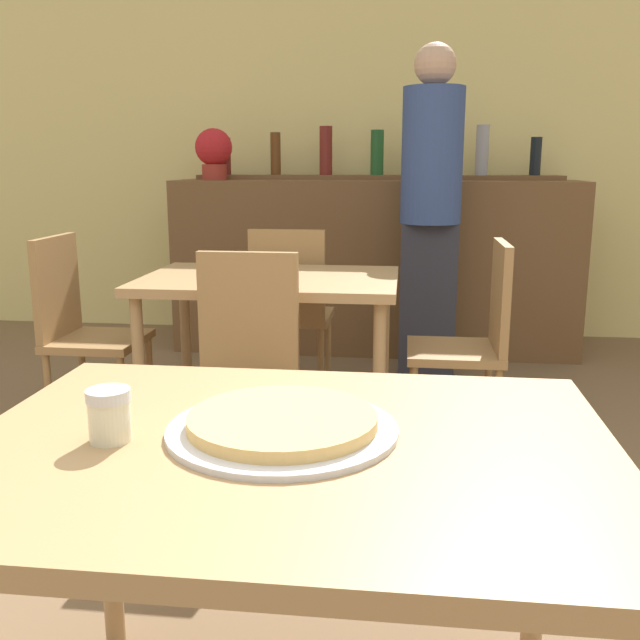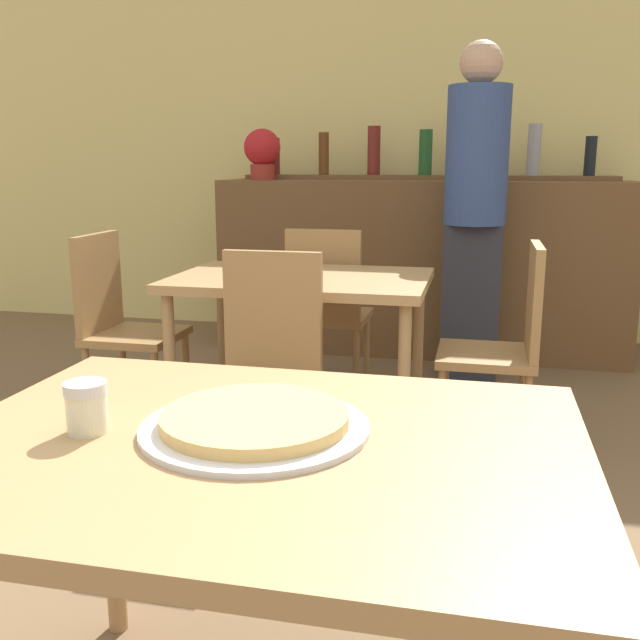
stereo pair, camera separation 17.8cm
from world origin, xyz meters
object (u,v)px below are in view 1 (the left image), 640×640
cheese_shaker (109,415)px  chair_far_side_right (475,333)px  chair_far_side_back (290,304)px  person_standing (431,200)px  potted_plant (214,151)px  chair_far_side_left (80,322)px  chair_far_side_front (243,361)px  pizza_tray (282,424)px

cheese_shaker → chair_far_side_right: bearing=66.3°
chair_far_side_back → person_standing: bearing=-142.4°
chair_far_side_back → potted_plant: potted_plant is taller
chair_far_side_back → person_standing: 1.03m
cheese_shaker → person_standing: 3.03m
cheese_shaker → person_standing: size_ratio=0.05×
person_standing → chair_far_side_left: bearing=-145.7°
chair_far_side_front → chair_far_side_back: size_ratio=1.00×
chair_far_side_front → chair_far_side_back: same height
chair_far_side_back → chair_far_side_right: 1.04m
chair_far_side_back → potted_plant: 1.49m
chair_far_side_back → chair_far_side_right: (0.88, -0.54, 0.00)m
chair_far_side_front → cheese_shaker: chair_far_side_front is taller
chair_far_side_left → pizza_tray: size_ratio=2.11×
chair_far_side_left → cheese_shaker: size_ratio=9.42×
chair_far_side_left → chair_far_side_right: (1.77, 0.00, 0.00)m
person_standing → potted_plant: bearing=159.1°
cheese_shaker → chair_far_side_front: bearing=92.8°
cheese_shaker → potted_plant: potted_plant is taller
chair_far_side_front → chair_far_side_back: bearing=90.0°
chair_far_side_front → chair_far_side_back: (0.00, 1.08, 0.00)m
chair_far_side_back → chair_far_side_front: bearing=90.0°
pizza_tray → potted_plant: (-1.03, 3.41, 0.54)m
chair_far_side_front → pizza_tray: (0.36, -1.25, 0.24)m
chair_far_side_right → person_standing: size_ratio=0.49×
cheese_shaker → person_standing: (0.65, 2.95, 0.23)m
chair_far_side_left → pizza_tray: 2.19m
person_standing → chair_far_side_front: bearing=-113.7°
cheese_shaker → pizza_tray: bearing=14.0°
chair_far_side_front → person_standing: size_ratio=0.49×
chair_far_side_right → potted_plant: (-1.55, 1.62, 0.78)m
chair_far_side_back → pizza_tray: 2.37m
chair_far_side_left → person_standing: person_standing is taller
chair_far_side_right → potted_plant: size_ratio=2.75×
cheese_shaker → chair_far_side_left: bearing=117.0°
cheese_shaker → chair_far_side_back: bearing=91.5°
chair_far_side_right → pizza_tray: (-0.52, -1.79, 0.24)m
chair_far_side_right → pizza_tray: chair_far_side_right is taller
chair_far_side_back → pizza_tray: bearing=98.9°
chair_far_side_back → chair_far_side_left: same height
chair_far_side_right → cheese_shaker: bearing=-23.7°
chair_far_side_front → person_standing: 1.85m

